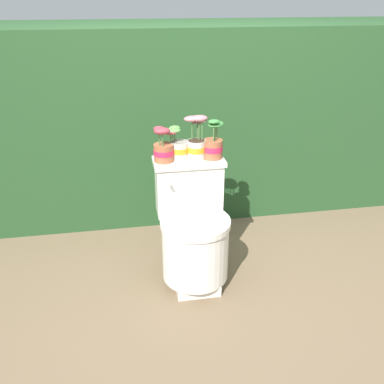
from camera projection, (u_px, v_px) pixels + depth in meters
name	position (u px, v px, depth m)	size (l,w,h in m)	color
ground_plane	(209.00, 283.00, 2.57)	(12.00, 12.00, 0.00)	brown
hedge_backdrop	(177.00, 115.00, 3.43)	(4.33, 1.06, 1.39)	#234723
toilet	(193.00, 232.00, 2.49)	(0.41, 0.51, 0.71)	silver
potted_plant_left	(164.00, 149.00, 2.41)	(0.14, 0.12, 0.21)	#9E5638
potted_plant_midleft	(179.00, 147.00, 2.45)	(0.14, 0.11, 0.19)	beige
potted_plant_middle	(196.00, 142.00, 2.44)	(0.13, 0.11, 0.25)	beige
potted_plant_midright	(213.00, 145.00, 2.45)	(0.13, 0.12, 0.24)	#9E5638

